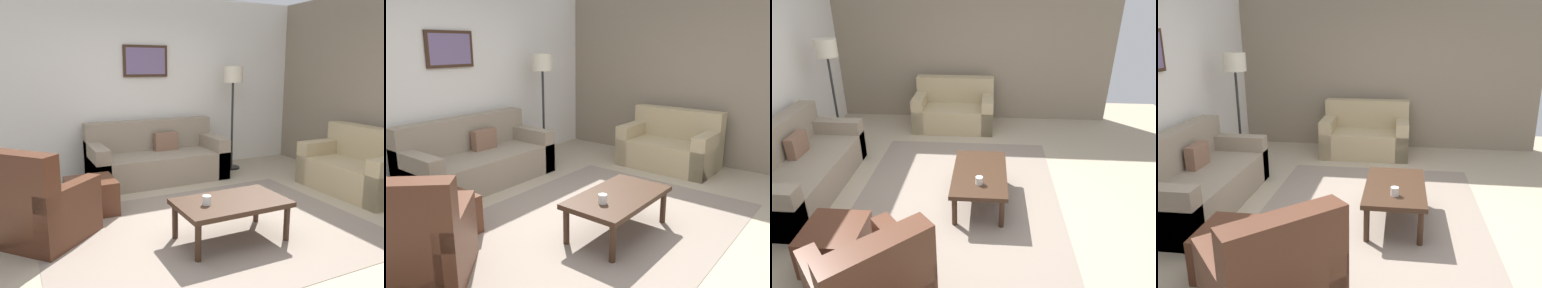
% 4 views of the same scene
% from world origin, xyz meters
% --- Properties ---
extents(ground_plane, '(8.00, 8.00, 0.00)m').
position_xyz_m(ground_plane, '(0.00, 0.00, 0.00)').
color(ground_plane, tan).
extents(stone_feature_panel, '(0.12, 5.20, 2.80)m').
position_xyz_m(stone_feature_panel, '(3.00, 0.00, 1.40)').
color(stone_feature_panel, gray).
rests_on(stone_feature_panel, ground_plane).
extents(area_rug, '(3.41, 2.52, 0.01)m').
position_xyz_m(area_rug, '(0.00, 0.00, 0.00)').
color(area_rug, gray).
rests_on(area_rug, ground_plane).
extents(couch_main, '(2.03, 0.92, 0.88)m').
position_xyz_m(couch_main, '(0.15, 2.09, 0.30)').
color(couch_main, gray).
rests_on(couch_main, ground_plane).
extents(couch_loveseat, '(0.83, 1.42, 0.88)m').
position_xyz_m(couch_loveseat, '(2.47, 0.27, 0.30)').
color(couch_loveseat, tan).
rests_on(couch_loveseat, ground_plane).
extents(ottoman, '(0.56, 0.56, 0.40)m').
position_xyz_m(ottoman, '(-1.04, 1.07, 0.20)').
color(ottoman, '#4C2819').
rests_on(ottoman, ground_plane).
extents(coffee_table, '(1.10, 0.64, 0.41)m').
position_xyz_m(coffee_table, '(0.07, -0.27, 0.36)').
color(coffee_table, '#382316').
rests_on(coffee_table, ground_plane).
extents(cup, '(0.08, 0.08, 0.09)m').
position_xyz_m(cup, '(-0.20, -0.27, 0.45)').
color(cup, white).
rests_on(cup, coffee_table).
extents(lamp_standing, '(0.32, 0.32, 1.71)m').
position_xyz_m(lamp_standing, '(1.51, 2.07, 1.41)').
color(lamp_standing, black).
rests_on(lamp_standing, ground_plane).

